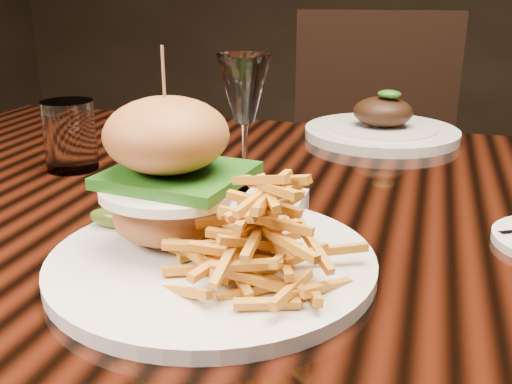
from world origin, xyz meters
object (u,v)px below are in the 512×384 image
(dining_table, at_px, (331,254))
(chair_far, at_px, (372,165))
(wine_glass, at_px, (244,94))
(far_dish, at_px, (382,129))
(burger_plate, at_px, (209,213))

(dining_table, height_order, chair_far, chair_far)
(dining_table, relative_size, wine_glass, 8.37)
(far_dish, distance_m, chair_far, 0.57)
(dining_table, relative_size, far_dish, 5.61)
(chair_far, bearing_deg, dining_table, -95.71)
(dining_table, xyz_separation_m, wine_glass, (-0.12, -0.01, 0.22))
(far_dish, relative_size, chair_far, 0.30)
(wine_glass, bearing_deg, far_dish, 68.63)
(dining_table, bearing_deg, far_dish, 85.61)
(dining_table, distance_m, chair_far, 0.90)
(chair_far, bearing_deg, burger_plate, -100.68)
(burger_plate, bearing_deg, wine_glass, 117.65)
(far_dish, bearing_deg, wine_glass, -111.37)
(dining_table, xyz_separation_m, far_dish, (0.03, 0.37, 0.09))
(burger_plate, distance_m, wine_glass, 0.23)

